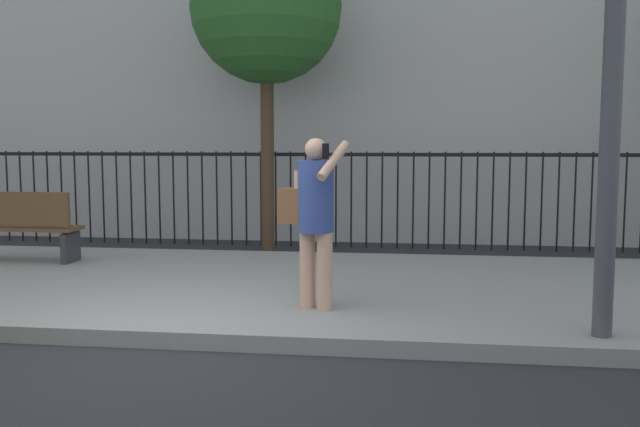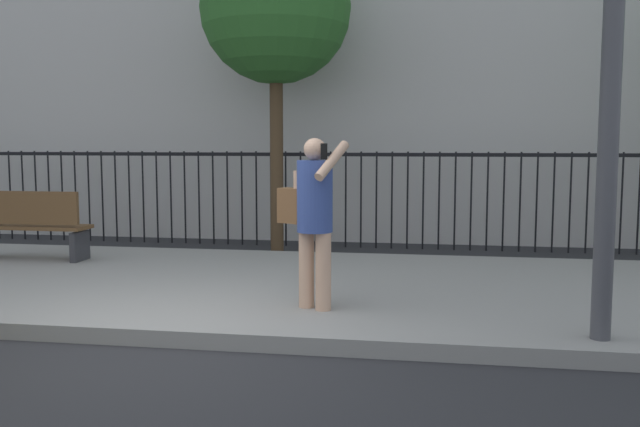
{
  "view_description": "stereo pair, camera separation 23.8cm",
  "coord_description": "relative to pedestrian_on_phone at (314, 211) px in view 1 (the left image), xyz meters",
  "views": [
    {
      "loc": [
        2.11,
        -5.41,
        1.73
      ],
      "look_at": [
        1.23,
        1.29,
        1.04
      ],
      "focal_mm": 38.48,
      "sensor_mm": 36.0,
      "label": 1
    },
    {
      "loc": [
        2.35,
        -5.38,
        1.73
      ],
      "look_at": [
        1.23,
        1.29,
        1.04
      ],
      "focal_mm": 38.48,
      "sensor_mm": 36.0,
      "label": 2
    }
  ],
  "objects": [
    {
      "name": "iron_fence",
      "position": [
        -1.21,
        4.89,
        -0.08
      ],
      "size": [
        12.03,
        0.04,
        1.6
      ],
      "color": "black",
      "rests_on": "ground"
    },
    {
      "name": "sidewalk",
      "position": [
        -1.21,
        1.19,
        -1.02
      ],
      "size": [
        28.0,
        4.4,
        0.15
      ],
      "primitive_type": "cube",
      "color": "gray",
      "rests_on": "ground"
    },
    {
      "name": "pedestrian_on_phone",
      "position": [
        0.0,
        0.0,
        0.0
      ],
      "size": [
        0.72,
        0.57,
        1.64
      ],
      "color": "tan",
      "rests_on": "sidewalk"
    },
    {
      "name": "street_tree_far",
      "position": [
        -1.33,
        4.21,
        2.71
      ],
      "size": [
        2.35,
        2.35,
        5.0
      ],
      "color": "#4C3823",
      "rests_on": "ground"
    },
    {
      "name": "ground_plane",
      "position": [
        -1.21,
        -1.01,
        -1.1
      ],
      "size": [
        60.0,
        60.0,
        0.0
      ],
      "primitive_type": "plane",
      "color": "#28282B"
    },
    {
      "name": "street_bench",
      "position": [
        -4.28,
        2.05,
        -0.45
      ],
      "size": [
        1.6,
        0.45,
        0.95
      ],
      "color": "brown",
      "rests_on": "sidewalk"
    }
  ]
}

